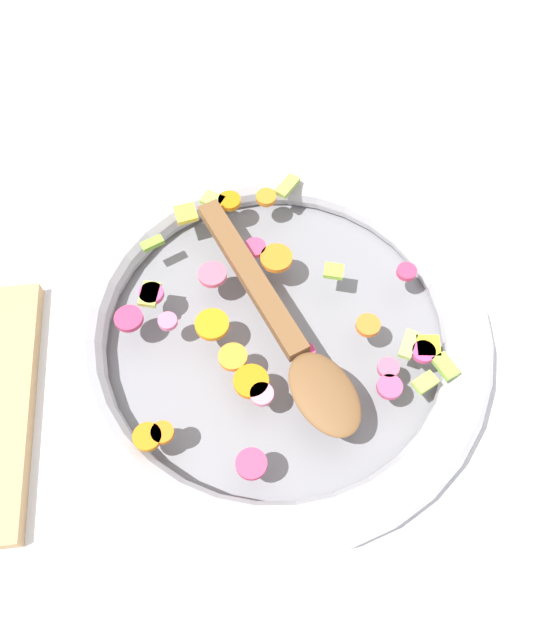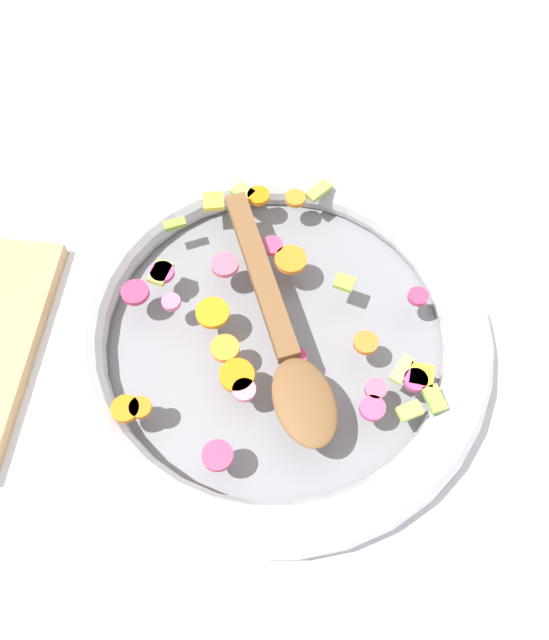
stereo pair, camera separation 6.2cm
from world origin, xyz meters
name	(u,v)px [view 1 (the left image)]	position (x,y,z in m)	size (l,w,h in m)	color
ground_plane	(274,342)	(0.00, 0.00, 0.00)	(4.00, 4.00, 0.00)	silver
skillet	(274,333)	(0.00, 0.00, 0.02)	(0.44, 0.44, 0.05)	slate
chopped_vegetables	(263,316)	(0.00, -0.01, 0.05)	(0.34, 0.33, 0.01)	orange
wooden_spoon	(288,336)	(0.03, 0.01, 0.06)	(0.28, 0.15, 0.01)	brown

